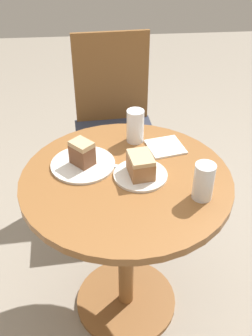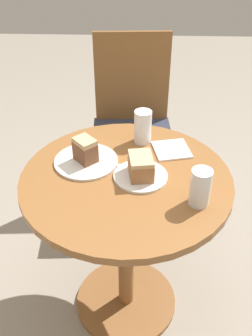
# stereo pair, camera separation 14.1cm
# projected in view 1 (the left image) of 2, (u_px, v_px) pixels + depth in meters

# --- Properties ---
(ground_plane) EXTENTS (8.00, 8.00, 0.00)m
(ground_plane) POSITION_uv_depth(u_px,v_px,m) (126.00, 301.00, 1.89)
(ground_plane) COLOR gray
(table) EXTENTS (0.78, 0.78, 0.76)m
(table) POSITION_uv_depth(u_px,v_px,m) (126.00, 218.00, 1.56)
(table) COLOR brown
(table) RESTS_ON ground_plane
(chair) EXTENTS (0.47, 0.48, 0.99)m
(chair) POSITION_uv_depth(u_px,v_px,m) (115.00, 124.00, 2.22)
(chair) COLOR brown
(chair) RESTS_ON ground_plane
(plate_near) EXTENTS (0.20, 0.20, 0.01)m
(plate_near) POSITION_uv_depth(u_px,v_px,m) (141.00, 175.00, 1.43)
(plate_near) COLOR silver
(plate_near) RESTS_ON table
(plate_far) EXTENTS (0.24, 0.24, 0.01)m
(plate_far) POSITION_uv_depth(u_px,v_px,m) (83.00, 164.00, 1.49)
(plate_far) COLOR silver
(plate_far) RESTS_ON table
(cake_slice_near) EXTENTS (0.10, 0.12, 0.08)m
(cake_slice_near) POSITION_uv_depth(u_px,v_px,m) (141.00, 165.00, 1.41)
(cake_slice_near) COLOR #9E6B42
(cake_slice_near) RESTS_ON plate_near
(cake_slice_far) EXTENTS (0.10, 0.10, 0.09)m
(cake_slice_far) POSITION_uv_depth(u_px,v_px,m) (82.00, 153.00, 1.46)
(cake_slice_far) COLOR brown
(cake_slice_far) RESTS_ON plate_far
(glass_lemonade) EXTENTS (0.07, 0.07, 0.14)m
(glass_lemonade) POSITION_uv_depth(u_px,v_px,m) (135.00, 128.00, 1.60)
(glass_lemonade) COLOR beige
(glass_lemonade) RESTS_ON table
(glass_water) EXTENTS (0.07, 0.07, 0.13)m
(glass_water) POSITION_uv_depth(u_px,v_px,m) (203.00, 183.00, 1.31)
(glass_water) COLOR silver
(glass_water) RESTS_ON table
(napkin_stack) EXTENTS (0.16, 0.16, 0.01)m
(napkin_stack) POSITION_uv_depth(u_px,v_px,m) (165.00, 147.00, 1.59)
(napkin_stack) COLOR white
(napkin_stack) RESTS_ON table
(fork) EXTENTS (0.17, 0.07, 0.00)m
(fork) POSITION_uv_depth(u_px,v_px,m) (112.00, 166.00, 1.49)
(fork) COLOR silver
(fork) RESTS_ON table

